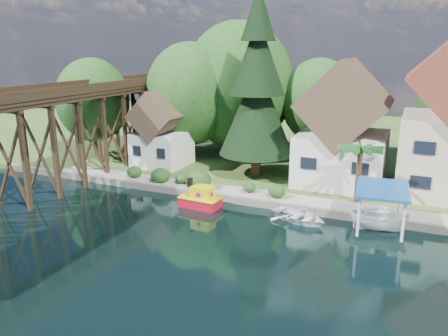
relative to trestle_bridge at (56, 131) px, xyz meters
The scene contains 14 objects.
ground 17.64m from the trestle_bridge, 17.91° to the right, with size 140.00×140.00×0.00m, color black.
bank 33.36m from the trestle_bridge, 60.97° to the left, with size 140.00×52.00×0.50m, color #2D491D.
seawall 20.82m from the trestle_bridge, ahead, with size 60.00×0.40×0.62m, color slate.
promenade 22.90m from the trestle_bridge, 10.63° to the left, with size 50.00×2.60×0.06m, color gray.
trestle_bridge is the anchor object (origin of this frame).
house_left 25.42m from the trestle_bridge, 25.21° to the left, with size 7.64×8.64×11.02m.
shed 10.69m from the trestle_bridge, 61.81° to the left, with size 5.09×5.40×7.85m.
bg_trees 23.48m from the trestle_bridge, 43.41° to the left, with size 49.90×13.30×10.57m.
shrubs 12.79m from the trestle_bridge, 19.72° to the left, with size 15.76×2.47×1.70m.
conifer 18.34m from the trestle_bridge, 32.73° to the left, with size 6.99×6.99×17.22m.
palm_tree 25.77m from the trestle_bridge, 12.79° to the left, with size 4.46×4.46×4.85m.
tugboat 14.48m from the trestle_bridge, ahead, with size 3.36×2.01×2.35m.
boat_white_a 22.20m from the trestle_bridge, ahead, with size 3.10×4.33×0.90m, color white.
boat_canopy 27.52m from the trestle_bridge, ahead, with size 4.07×5.18×3.15m.
Camera 1 is at (12.63, -23.42, 12.36)m, focal length 35.00 mm.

